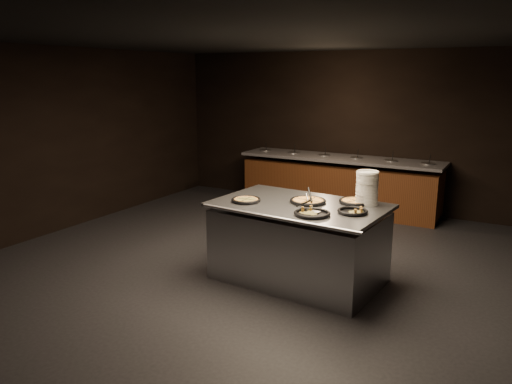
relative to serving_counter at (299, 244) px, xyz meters
The scene contains 11 objects.
room 1.24m from the serving_counter, 161.01° to the right, with size 7.02×8.02×2.92m.
salad_bar 3.39m from the serving_counter, 102.07° to the left, with size 3.70×0.83×1.18m.
serving_counter is the anchor object (origin of this frame).
plate_stack 1.06m from the serving_counter, 27.44° to the left, with size 0.26×0.26×0.40m, color silver.
pan_veggie_whole 0.83m from the serving_counter, 160.10° to the right, with size 0.36×0.36×0.04m.
pan_cheese_whole 0.54m from the serving_counter, 59.46° to the left, with size 0.44×0.44×0.04m.
pan_cheese_slices_a 0.86m from the serving_counter, 32.54° to the left, with size 0.40×0.40×0.04m.
pan_cheese_slices_b 0.73m from the serving_counter, 49.73° to the right, with size 0.40×0.40×0.04m.
pan_veggie_slices 0.87m from the serving_counter, ahead, with size 0.34×0.34×0.04m.
server_left 0.60m from the serving_counter, 54.17° to the left, with size 0.27×0.29×0.18m.
server_right 0.68m from the serving_counter, 52.79° to the right, with size 0.30×0.09×0.14m.
Camera 1 is at (3.07, -5.02, 2.45)m, focal length 35.00 mm.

